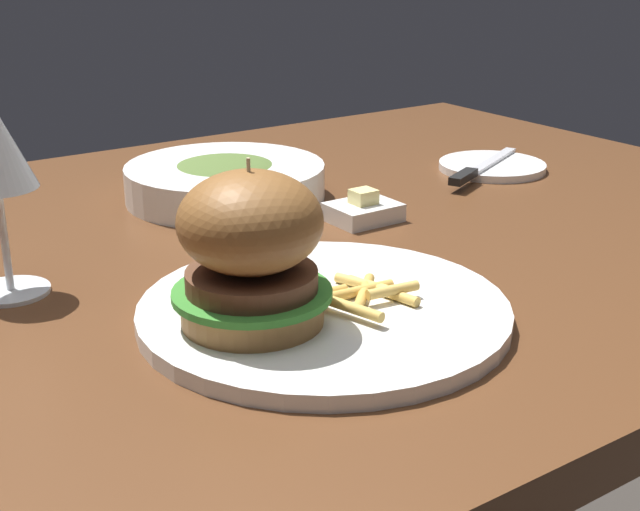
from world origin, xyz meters
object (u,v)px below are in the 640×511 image
object	(u,v)px
soup_bowl	(225,180)
butter_dish	(363,211)
main_plate	(321,312)
burger_sandwich	(251,249)
table_knife	(479,168)
bread_plate	(492,166)

from	to	relation	value
soup_bowl	butter_dish	bearing A→B (deg)	-62.67
main_plate	burger_sandwich	size ratio (longest dim) A/B	2.33
burger_sandwich	table_knife	world-z (taller)	burger_sandwich
soup_bowl	table_knife	bearing A→B (deg)	-18.69
main_plate	butter_dish	world-z (taller)	butter_dish
burger_sandwich	butter_dish	distance (m)	0.32
butter_dish	table_knife	bearing A→B (deg)	13.50
burger_sandwich	table_knife	distance (m)	0.55
burger_sandwich	soup_bowl	world-z (taller)	burger_sandwich
bread_plate	burger_sandwich	bearing A→B (deg)	-153.43
soup_bowl	main_plate	bearing A→B (deg)	-106.81
bread_plate	butter_dish	bearing A→B (deg)	-164.56
table_knife	soup_bowl	distance (m)	0.33
main_plate	table_knife	distance (m)	0.49
main_plate	table_knife	bearing A→B (deg)	30.35
main_plate	soup_bowl	xyz separation A→B (m)	(0.11, 0.35, 0.02)
main_plate	bread_plate	world-z (taller)	main_plate
burger_sandwich	butter_dish	xyz separation A→B (m)	(0.26, 0.19, -0.06)
burger_sandwich	butter_dish	size ratio (longest dim) A/B	1.79
burger_sandwich	table_knife	xyz separation A→B (m)	(0.49, 0.25, -0.06)
bread_plate	soup_bowl	distance (m)	0.37
bread_plate	butter_dish	xyz separation A→B (m)	(-0.28, -0.08, 0.01)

